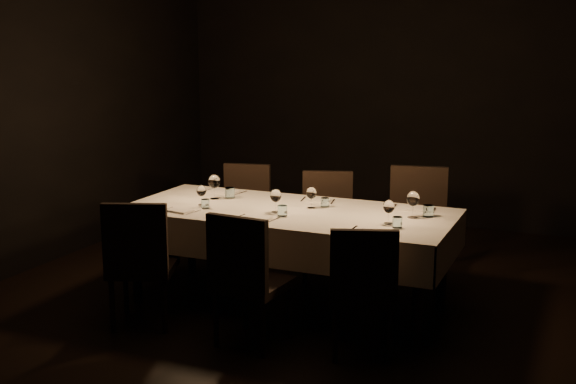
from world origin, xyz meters
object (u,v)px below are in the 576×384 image
at_px(chair_far_left, 244,209).
at_px(dining_table, 288,219).
at_px(chair_near_right, 363,285).
at_px(chair_far_right, 417,222).
at_px(chair_far_center, 327,219).
at_px(chair_near_center, 246,274).
at_px(chair_near_left, 140,258).

bearing_deg(chair_far_left, dining_table, -58.10).
xyz_separation_m(chair_near_right, chair_far_left, (-1.63, 1.57, 0.01)).
relative_size(chair_far_left, chair_far_right, 0.92).
distance_m(chair_near_right, chair_far_left, 2.27).
distance_m(chair_far_left, chair_far_center, 0.84).
xyz_separation_m(chair_near_center, chair_near_right, (0.76, 0.14, -0.02)).
xyz_separation_m(chair_near_left, chair_far_right, (1.59, 1.71, 0.03)).
distance_m(chair_near_left, chair_near_center, 0.85).
distance_m(dining_table, chair_near_center, 0.88).
bearing_deg(chair_near_right, dining_table, -60.71).
relative_size(dining_table, chair_far_center, 2.75).
relative_size(chair_near_left, chair_far_left, 1.03).
relative_size(chair_near_center, chair_far_right, 0.93).
relative_size(chair_far_center, chair_far_right, 0.92).
distance_m(dining_table, chair_far_right, 1.19).
relative_size(dining_table, chair_far_right, 2.52).
height_order(dining_table, chair_far_left, chair_far_left).
height_order(chair_near_right, chair_far_right, chair_far_right).
relative_size(chair_near_right, chair_far_right, 0.89).
height_order(chair_near_center, chair_far_right, chair_far_right).
relative_size(chair_far_left, chair_far_center, 1.00).
bearing_deg(chair_far_right, chair_far_center, 174.71).
distance_m(chair_far_center, chair_far_right, 0.78).
relative_size(dining_table, chair_near_right, 2.84).
distance_m(dining_table, chair_far_left, 1.19).
bearing_deg(chair_far_right, dining_table, -143.45).
distance_m(dining_table, chair_far_center, 0.81).
bearing_deg(chair_near_left, chair_near_center, 158.23).
relative_size(chair_near_right, chair_far_left, 0.97).
distance_m(chair_near_left, chair_far_right, 2.33).
bearing_deg(chair_far_center, chair_far_right, -14.05).
relative_size(chair_near_left, chair_far_center, 1.03).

